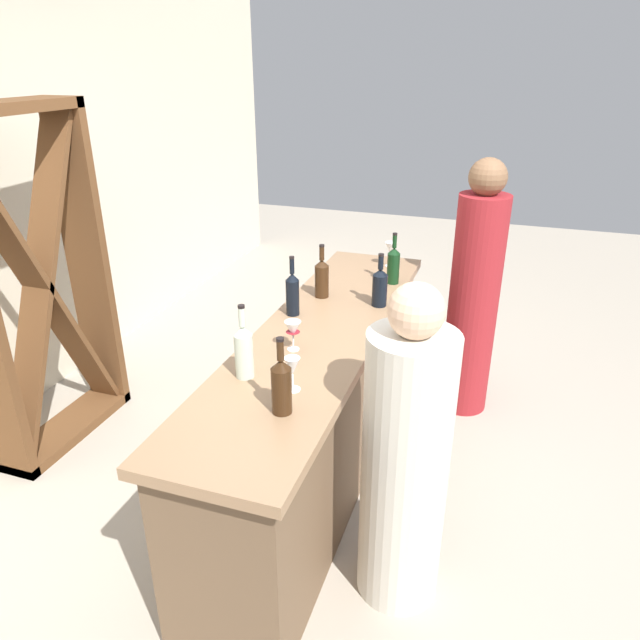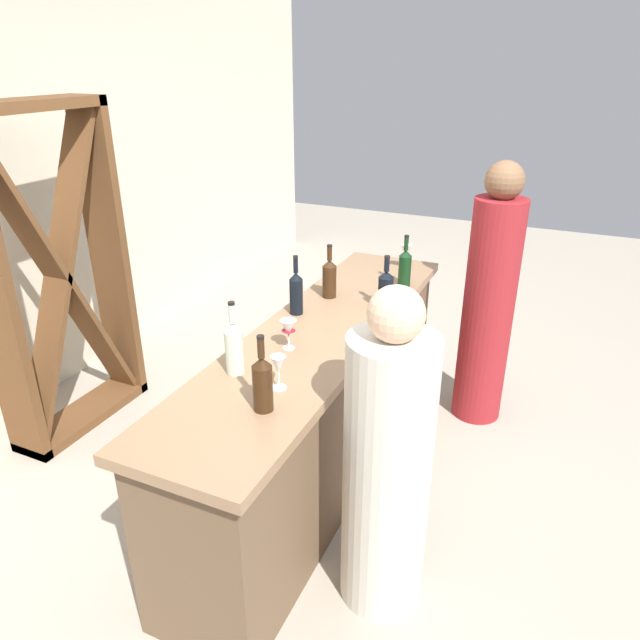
{
  "view_description": "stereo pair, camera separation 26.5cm",
  "coord_description": "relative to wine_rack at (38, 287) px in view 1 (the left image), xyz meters",
  "views": [
    {
      "loc": [
        -2.54,
        -0.86,
        2.19
      ],
      "look_at": [
        0.0,
        0.0,
        0.97
      ],
      "focal_mm": 32.86,
      "sensor_mm": 36.0,
      "label": 1
    },
    {
      "loc": [
        -2.45,
        -1.11,
        2.19
      ],
      "look_at": [
        0.0,
        0.0,
        0.97
      ],
      "focal_mm": 32.86,
      "sensor_mm": 36.0,
      "label": 2
    }
  ],
  "objects": [
    {
      "name": "ground_plane",
      "position": [
        0.12,
        -1.65,
        -0.99
      ],
      "size": [
        12.0,
        12.0,
        0.0
      ],
      "primitive_type": "plane",
      "color": "#9E9384"
    },
    {
      "name": "bar_counter",
      "position": [
        0.12,
        -1.65,
        -0.53
      ],
      "size": [
        2.52,
        0.6,
        0.92
      ],
      "color": "brown",
      "rests_on": "ground"
    },
    {
      "name": "wine_rack",
      "position": [
        0.0,
        0.0,
        0.0
      ],
      "size": [
        0.91,
        0.28,
        1.98
      ],
      "color": "brown",
      "rests_on": "ground"
    },
    {
      "name": "wine_bottle_leftmost_amber_brown",
      "position": [
        -0.65,
        -1.75,
        0.05
      ],
      "size": [
        0.08,
        0.08,
        0.32
      ],
      "color": "#331E0F",
      "rests_on": "bar_counter"
    },
    {
      "name": "wine_bottle_second_left_clear_pale",
      "position": [
        -0.44,
        -1.5,
        0.06
      ],
      "size": [
        0.08,
        0.08,
        0.33
      ],
      "color": "#B7C6B2",
      "rests_on": "bar_counter"
    },
    {
      "name": "wine_bottle_center_near_black",
      "position": [
        0.25,
        -1.45,
        0.05
      ],
      "size": [
        0.07,
        0.07,
        0.32
      ],
      "color": "black",
      "rests_on": "bar_counter"
    },
    {
      "name": "wine_bottle_second_right_near_black",
      "position": [
        0.51,
        -1.86,
        0.04
      ],
      "size": [
        0.08,
        0.08,
        0.3
      ],
      "color": "black",
      "rests_on": "bar_counter"
    },
    {
      "name": "wine_bottle_rightmost_amber_brown",
      "position": [
        0.54,
        -1.52,
        0.05
      ],
      "size": [
        0.08,
        0.08,
        0.31
      ],
      "color": "#331E0F",
      "rests_on": "bar_counter"
    },
    {
      "name": "wine_bottle_far_right_dark_green",
      "position": [
        0.88,
        -1.86,
        0.05
      ],
      "size": [
        0.08,
        0.08,
        0.31
      ],
      "color": "black",
      "rests_on": "bar_counter"
    },
    {
      "name": "wine_glass_near_left",
      "position": [
        1.18,
        -1.78,
        0.05
      ],
      "size": [
        0.08,
        0.08,
        0.16
      ],
      "color": "white",
      "rests_on": "bar_counter"
    },
    {
      "name": "wine_glass_near_center",
      "position": [
        -0.48,
        -1.73,
        0.04
      ],
      "size": [
        0.07,
        0.07,
        0.15
      ],
      "color": "white",
      "rests_on": "bar_counter"
    },
    {
      "name": "wine_glass_near_right",
      "position": [
        -0.14,
        -1.6,
        0.03
      ],
      "size": [
        0.08,
        0.08,
        0.15
      ],
      "color": "white",
      "rests_on": "bar_counter"
    },
    {
      "name": "person_left_guest",
      "position": [
        -0.49,
        -2.22,
        -0.32
      ],
      "size": [
        0.43,
        0.43,
        1.46
      ],
      "rotation": [
        0.0,
        0.0,
        1.35
      ],
      "color": "beige",
      "rests_on": "ground"
    },
    {
      "name": "person_center_guest",
      "position": [
        1.13,
        -2.34,
        -0.21
      ],
      "size": [
        0.38,
        0.38,
        1.66
      ],
      "rotation": [
        0.0,
        0.0,
        1.32
      ],
      "color": "maroon",
      "rests_on": "ground"
    }
  ]
}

